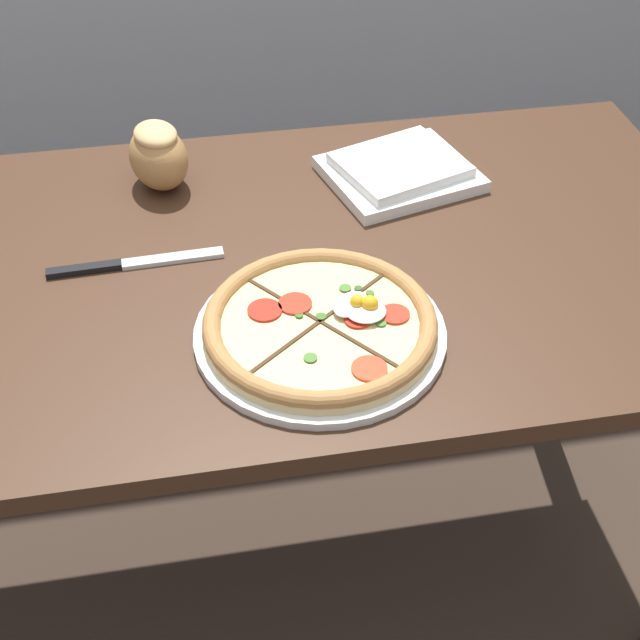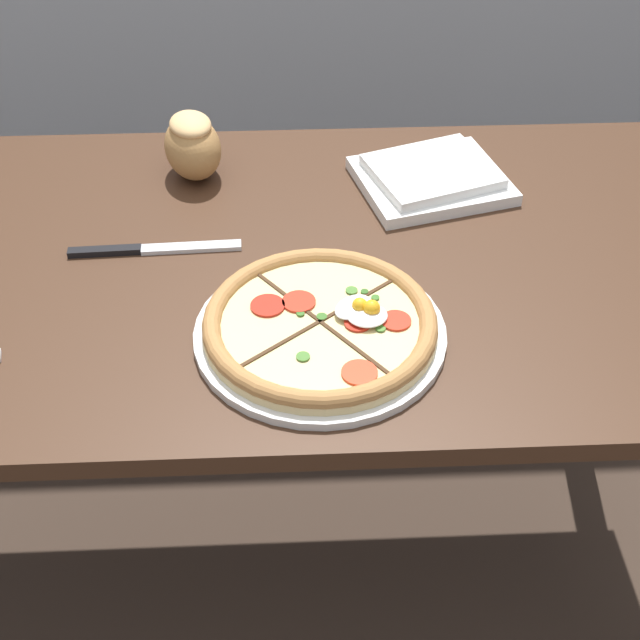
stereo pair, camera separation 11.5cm
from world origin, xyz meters
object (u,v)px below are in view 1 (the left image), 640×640
dining_table (243,319)px  knife_spare (134,263)px  bread_piece_near (158,155)px  napkin_folded (400,171)px  pizza (321,326)px

dining_table → knife_spare: (-0.15, 0.02, 0.11)m
bread_piece_near → knife_spare: size_ratio=0.56×
dining_table → knife_spare: 0.19m
napkin_folded → pizza: bearing=-118.6°
napkin_folded → bread_piece_near: bread_piece_near is taller
napkin_folded → bread_piece_near: 0.39m
pizza → napkin_folded: size_ratio=1.23×
dining_table → bread_piece_near: (-0.10, 0.23, 0.16)m
dining_table → napkin_folded: size_ratio=5.53×
napkin_folded → knife_spare: 0.46m
napkin_folded → bread_piece_near: (-0.38, 0.05, 0.04)m
dining_table → knife_spare: bearing=171.3°
pizza → knife_spare: size_ratio=1.30×
knife_spare → bread_piece_near: bearing=74.3°
dining_table → napkin_folded: napkin_folded is taller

